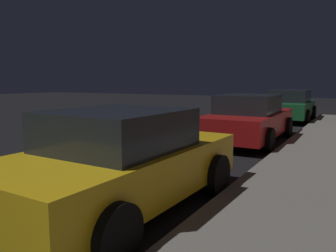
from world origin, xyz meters
TOP-DOWN VIEW (x-y plane):
  - car_yellow_cab at (2.85, 2.93)m, footprint 2.18×4.05m
  - car_red at (2.85, 9.21)m, footprint 2.08×4.61m
  - car_green at (2.85, 15.60)m, footprint 2.20×4.33m

SIDE VIEW (x-z plane):
  - car_yellow_cab at x=2.85m, z-range -0.02..1.41m
  - car_red at x=2.85m, z-range -0.02..1.41m
  - car_green at x=2.85m, z-range 0.00..1.43m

